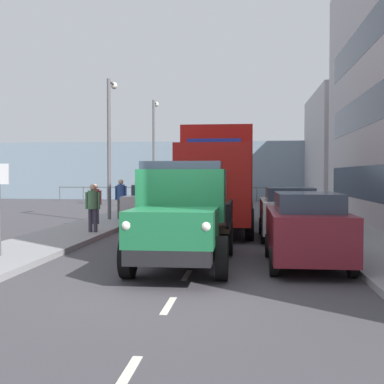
# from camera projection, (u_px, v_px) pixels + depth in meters

# --- Properties ---
(ground_plane) EXTENTS (80.00, 80.00, 0.00)m
(ground_plane) POSITION_uv_depth(u_px,v_px,m) (216.00, 227.00, 20.54)
(ground_plane) COLOR #423F44
(sidewalk_left) EXTENTS (2.44, 39.83, 0.15)m
(sidewalk_left) POSITION_uv_depth(u_px,v_px,m) (337.00, 227.00, 20.02)
(sidewalk_left) COLOR gray
(sidewalk_left) RESTS_ON ground_plane
(sidewalk_right) EXTENTS (2.44, 39.83, 0.15)m
(sidewalk_right) POSITION_uv_depth(u_px,v_px,m) (101.00, 224.00, 21.06)
(sidewalk_right) COLOR gray
(sidewalk_right) RESTS_ON ground_plane
(road_centreline_markings) EXTENTS (0.12, 35.34, 0.01)m
(road_centreline_markings) POSITION_uv_depth(u_px,v_px,m) (215.00, 229.00, 19.75)
(road_centreline_markings) COLOR silver
(road_centreline_markings) RESTS_ON ground_plane
(building_far_block) EXTENTS (6.93, 11.11, 8.04)m
(building_far_block) POSITION_uv_depth(u_px,v_px,m) (361.00, 149.00, 36.59)
(building_far_block) COLOR #B7B2B7
(building_far_block) RESTS_ON ground_plane
(sea_horizon) EXTENTS (80.00, 0.80, 5.00)m
(sea_horizon) POSITION_uv_depth(u_px,v_px,m) (233.00, 171.00, 43.22)
(sea_horizon) COLOR gray
(sea_horizon) RESTS_ON ground_plane
(seawall_railing) EXTENTS (28.08, 0.08, 1.20)m
(seawall_railing) POSITION_uv_depth(u_px,v_px,m) (231.00, 190.00, 39.70)
(seawall_railing) COLOR #4C5156
(seawall_railing) RESTS_ON ground_plane
(truck_vintage_green) EXTENTS (2.17, 5.64, 2.43)m
(truck_vintage_green) POSITION_uv_depth(u_px,v_px,m) (183.00, 216.00, 11.52)
(truck_vintage_green) COLOR black
(truck_vintage_green) RESTS_ON ground_plane
(lorry_cargo_red) EXTENTS (2.58, 8.20, 3.87)m
(lorry_cargo_red) POSITION_uv_depth(u_px,v_px,m) (219.00, 176.00, 19.25)
(lorry_cargo_red) COLOR red
(lorry_cargo_red) RESTS_ON ground_plane
(car_maroon_kerbside_near) EXTENTS (1.79, 4.00, 1.72)m
(car_maroon_kerbside_near) POSITION_uv_depth(u_px,v_px,m) (306.00, 228.00, 11.68)
(car_maroon_kerbside_near) COLOR maroon
(car_maroon_kerbside_near) RESTS_ON ground_plane
(car_white_kerbside_1) EXTENTS (1.88, 4.03, 1.72)m
(car_white_kerbside_1) POSITION_uv_depth(u_px,v_px,m) (289.00, 212.00, 16.70)
(car_white_kerbside_1) COLOR white
(car_white_kerbside_1) RESTS_ON ground_plane
(car_silver_oppositeside_0) EXTENTS (1.90, 4.69, 1.72)m
(car_silver_oppositeside_0) POSITION_uv_depth(u_px,v_px,m) (155.00, 204.00, 21.33)
(car_silver_oppositeside_0) COLOR #B7BABF
(car_silver_oppositeside_0) RESTS_ON ground_plane
(car_navy_oppositeside_1) EXTENTS (1.86, 4.21, 1.72)m
(car_navy_oppositeside_1) POSITION_uv_depth(u_px,v_px,m) (175.00, 198.00, 27.26)
(car_navy_oppositeside_1) COLOR navy
(car_navy_oppositeside_1) RESTS_ON ground_plane
(pedestrian_by_lamp) EXTENTS (0.53, 0.34, 1.66)m
(pedestrian_by_lamp) POSITION_uv_depth(u_px,v_px,m) (93.00, 204.00, 17.42)
(pedestrian_by_lamp) COLOR #383342
(pedestrian_by_lamp) RESTS_ON sidewalk_right
(pedestrian_couple_b) EXTENTS (0.53, 0.34, 1.62)m
(pedestrian_couple_b) POSITION_uv_depth(u_px,v_px,m) (95.00, 200.00, 20.38)
(pedestrian_couple_b) COLOR #383342
(pedestrian_couple_b) RESTS_ON sidewalk_right
(pedestrian_in_dark_coat) EXTENTS (0.53, 0.34, 1.78)m
(pedestrian_in_dark_coat) POSITION_uv_depth(u_px,v_px,m) (121.00, 196.00, 22.56)
(pedestrian_in_dark_coat) COLOR #4C473D
(pedestrian_in_dark_coat) RESTS_ON sidewalk_right
(pedestrian_couple_a) EXTENTS (0.53, 0.34, 1.71)m
(pedestrian_couple_a) POSITION_uv_depth(u_px,v_px,m) (121.00, 194.00, 25.23)
(pedestrian_couple_a) COLOR #4C473D
(pedestrian_couple_a) RESTS_ON sidewalk_right
(pedestrian_with_bag) EXTENTS (0.53, 0.34, 1.62)m
(pedestrian_with_bag) POSITION_uv_depth(u_px,v_px,m) (136.00, 194.00, 27.29)
(pedestrian_with_bag) COLOR #383342
(pedestrian_with_bag) RESTS_ON sidewalk_right
(lamp_post_promenade) EXTENTS (0.32, 1.14, 6.24)m
(lamp_post_promenade) POSITION_uv_depth(u_px,v_px,m) (110.00, 136.00, 22.56)
(lamp_post_promenade) COLOR #59595B
(lamp_post_promenade) RESTS_ON sidewalk_right
(lamp_post_far) EXTENTS (0.32, 1.14, 6.71)m
(lamp_post_far) POSITION_uv_depth(u_px,v_px,m) (154.00, 143.00, 32.05)
(lamp_post_far) COLOR #59595B
(lamp_post_far) RESTS_ON sidewalk_right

